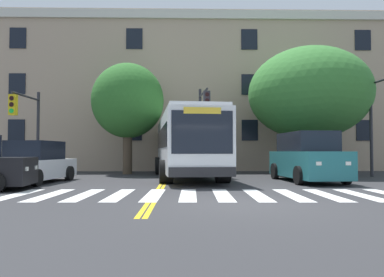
{
  "coord_description": "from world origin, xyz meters",
  "views": [
    {
      "loc": [
        -1.56,
        -9.46,
        1.34
      ],
      "look_at": [
        -1.18,
        8.76,
        1.96
      ],
      "focal_mm": 35.0,
      "sensor_mm": 36.0,
      "label": 1
    }
  ],
  "objects_px": {
    "street_tree_curbside_large": "(309,94)",
    "car_white_near_lane": "(34,164)",
    "car_red_behind_bus": "(191,158)",
    "traffic_light_far_corner": "(27,118)",
    "traffic_light_overhead": "(203,116)",
    "street_tree_curbside_small": "(128,101)",
    "city_bus": "(186,143)",
    "car_teal_far_lane": "(307,158)"
  },
  "relations": [
    {
      "from": "street_tree_curbside_large",
      "to": "street_tree_curbside_small",
      "type": "distance_m",
      "value": 10.54
    },
    {
      "from": "car_red_behind_bus",
      "to": "traffic_light_overhead",
      "type": "relative_size",
      "value": 0.91
    },
    {
      "from": "city_bus",
      "to": "street_tree_curbside_large",
      "type": "relative_size",
      "value": 1.31
    },
    {
      "from": "traffic_light_overhead",
      "to": "car_red_behind_bus",
      "type": "bearing_deg",
      "value": 93.67
    },
    {
      "from": "city_bus",
      "to": "car_red_behind_bus",
      "type": "xyz_separation_m",
      "value": [
        0.43,
        9.36,
        -0.9
      ]
    },
    {
      "from": "city_bus",
      "to": "traffic_light_far_corner",
      "type": "distance_m",
      "value": 8.33
    },
    {
      "from": "car_teal_far_lane",
      "to": "car_red_behind_bus",
      "type": "height_order",
      "value": "car_teal_far_lane"
    },
    {
      "from": "car_white_near_lane",
      "to": "car_red_behind_bus",
      "type": "distance_m",
      "value": 14.37
    },
    {
      "from": "city_bus",
      "to": "car_teal_far_lane",
      "type": "distance_m",
      "value": 6.07
    },
    {
      "from": "car_teal_far_lane",
      "to": "street_tree_curbside_small",
      "type": "relative_size",
      "value": 0.81
    },
    {
      "from": "car_red_behind_bus",
      "to": "street_tree_curbside_large",
      "type": "bearing_deg",
      "value": -47.69
    },
    {
      "from": "traffic_light_far_corner",
      "to": "car_white_near_lane",
      "type": "bearing_deg",
      "value": -62.88
    },
    {
      "from": "car_white_near_lane",
      "to": "traffic_light_overhead",
      "type": "distance_m",
      "value": 9.03
    },
    {
      "from": "car_white_near_lane",
      "to": "street_tree_curbside_large",
      "type": "relative_size",
      "value": 0.56
    },
    {
      "from": "traffic_light_far_corner",
      "to": "street_tree_curbside_small",
      "type": "height_order",
      "value": "street_tree_curbside_small"
    },
    {
      "from": "street_tree_curbside_large",
      "to": "car_white_near_lane",
      "type": "bearing_deg",
      "value": -158.62
    },
    {
      "from": "traffic_light_far_corner",
      "to": "street_tree_curbside_small",
      "type": "xyz_separation_m",
      "value": [
        4.81,
        2.5,
        1.23
      ]
    },
    {
      "from": "car_white_near_lane",
      "to": "street_tree_curbside_large",
      "type": "height_order",
      "value": "street_tree_curbside_large"
    },
    {
      "from": "car_white_near_lane",
      "to": "traffic_light_overhead",
      "type": "xyz_separation_m",
      "value": [
        7.38,
        4.57,
        2.5
      ]
    },
    {
      "from": "car_red_behind_bus",
      "to": "traffic_light_far_corner",
      "type": "distance_m",
      "value": 12.77
    },
    {
      "from": "traffic_light_far_corner",
      "to": "street_tree_curbside_small",
      "type": "distance_m",
      "value": 5.56
    },
    {
      "from": "traffic_light_far_corner",
      "to": "city_bus",
      "type": "bearing_deg",
      "value": -1.68
    },
    {
      "from": "traffic_light_overhead",
      "to": "street_tree_curbside_large",
      "type": "xyz_separation_m",
      "value": [
        6.15,
        0.73,
        1.36
      ]
    },
    {
      "from": "car_red_behind_bus",
      "to": "street_tree_curbside_small",
      "type": "bearing_deg",
      "value": -120.13
    },
    {
      "from": "city_bus",
      "to": "car_red_behind_bus",
      "type": "height_order",
      "value": "city_bus"
    },
    {
      "from": "city_bus",
      "to": "traffic_light_far_corner",
      "type": "bearing_deg",
      "value": 178.32
    },
    {
      "from": "street_tree_curbside_large",
      "to": "street_tree_curbside_small",
      "type": "relative_size",
      "value": 1.35
    },
    {
      "from": "car_teal_far_lane",
      "to": "traffic_light_far_corner",
      "type": "height_order",
      "value": "traffic_light_far_corner"
    },
    {
      "from": "city_bus",
      "to": "car_red_behind_bus",
      "type": "bearing_deg",
      "value": 87.38
    },
    {
      "from": "street_tree_curbside_large",
      "to": "street_tree_curbside_small",
      "type": "xyz_separation_m",
      "value": [
        -10.51,
        0.71,
        -0.37
      ]
    },
    {
      "from": "traffic_light_far_corner",
      "to": "street_tree_curbside_large",
      "type": "height_order",
      "value": "street_tree_curbside_large"
    },
    {
      "from": "traffic_light_overhead",
      "to": "street_tree_curbside_small",
      "type": "relative_size",
      "value": 0.76
    },
    {
      "from": "street_tree_curbside_small",
      "to": "car_teal_far_lane",
      "type": "bearing_deg",
      "value": -32.21
    },
    {
      "from": "street_tree_curbside_large",
      "to": "city_bus",
      "type": "bearing_deg",
      "value": -164.0
    },
    {
      "from": "traffic_light_overhead",
      "to": "street_tree_curbside_small",
      "type": "bearing_deg",
      "value": 161.69
    },
    {
      "from": "car_red_behind_bus",
      "to": "city_bus",
      "type": "bearing_deg",
      "value": -92.62
    },
    {
      "from": "car_white_near_lane",
      "to": "car_teal_far_lane",
      "type": "height_order",
      "value": "car_teal_far_lane"
    },
    {
      "from": "car_white_near_lane",
      "to": "street_tree_curbside_small",
      "type": "bearing_deg",
      "value": 63.33
    },
    {
      "from": "city_bus",
      "to": "car_white_near_lane",
      "type": "relative_size",
      "value": 2.33
    },
    {
      "from": "car_red_behind_bus",
      "to": "traffic_light_overhead",
      "type": "bearing_deg",
      "value": -86.33
    },
    {
      "from": "car_teal_far_lane",
      "to": "traffic_light_far_corner",
      "type": "xyz_separation_m",
      "value": [
        -13.58,
        3.02,
        2.02
      ]
    },
    {
      "from": "city_bus",
      "to": "car_white_near_lane",
      "type": "xyz_separation_m",
      "value": [
        -6.43,
        -3.26,
        -0.94
      ]
    }
  ]
}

